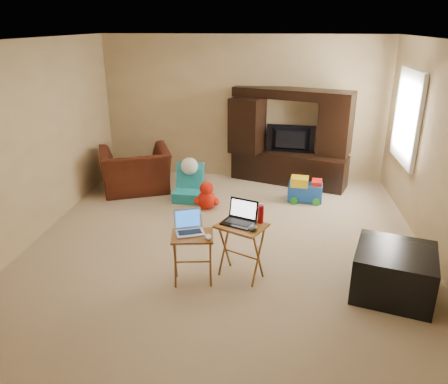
# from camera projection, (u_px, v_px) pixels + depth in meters

# --- Properties ---
(floor) EXTENTS (5.50, 5.50, 0.00)m
(floor) POSITION_uv_depth(u_px,v_px,m) (226.00, 244.00, 5.65)
(floor) COLOR beige
(floor) RESTS_ON ground
(ceiling) EXTENTS (5.50, 5.50, 0.00)m
(ceiling) POSITION_uv_depth(u_px,v_px,m) (226.00, 40.00, 4.74)
(ceiling) COLOR silver
(ceiling) RESTS_ON ground
(wall_back) EXTENTS (5.00, 0.00, 5.00)m
(wall_back) POSITION_uv_depth(u_px,v_px,m) (244.00, 109.00, 7.74)
(wall_back) COLOR tan
(wall_back) RESTS_ON ground
(wall_front) EXTENTS (5.00, 0.00, 5.00)m
(wall_front) POSITION_uv_depth(u_px,v_px,m) (174.00, 274.00, 2.65)
(wall_front) COLOR tan
(wall_front) RESTS_ON ground
(wall_left) EXTENTS (0.00, 5.50, 5.50)m
(wall_left) POSITION_uv_depth(u_px,v_px,m) (28.00, 144.00, 5.47)
(wall_left) COLOR tan
(wall_left) RESTS_ON ground
(wall_right) EXTENTS (0.00, 5.50, 5.50)m
(wall_right) POSITION_uv_depth(u_px,v_px,m) (446.00, 158.00, 4.92)
(wall_right) COLOR tan
(wall_right) RESTS_ON ground
(window_pane) EXTENTS (0.00, 1.20, 1.20)m
(window_pane) POSITION_uv_depth(u_px,v_px,m) (409.00, 117.00, 6.30)
(window_pane) COLOR white
(window_pane) RESTS_ON ground
(window_frame) EXTENTS (0.06, 1.14, 1.34)m
(window_frame) POSITION_uv_depth(u_px,v_px,m) (407.00, 117.00, 6.30)
(window_frame) COLOR white
(window_frame) RESTS_ON ground
(entertainment_center) EXTENTS (2.07, 1.14, 1.65)m
(entertainment_center) POSITION_uv_depth(u_px,v_px,m) (290.00, 137.00, 7.54)
(entertainment_center) COLOR black
(entertainment_center) RESTS_ON floor
(television) EXTENTS (0.84, 0.18, 0.48)m
(television) POSITION_uv_depth(u_px,v_px,m) (290.00, 140.00, 7.52)
(television) COLOR black
(television) RESTS_ON entertainment_center
(recliner) EXTENTS (1.40, 1.33, 0.72)m
(recliner) POSITION_uv_depth(u_px,v_px,m) (136.00, 170.00, 7.31)
(recliner) COLOR #4A1A0F
(recliner) RESTS_ON floor
(child_rocker) EXTENTS (0.47, 0.53, 0.59)m
(child_rocker) POSITION_uv_depth(u_px,v_px,m) (188.00, 183.00, 6.94)
(child_rocker) COLOR teal
(child_rocker) RESTS_ON floor
(plush_toy) EXTENTS (0.40, 0.34, 0.45)m
(plush_toy) POSITION_uv_depth(u_px,v_px,m) (207.00, 195.00, 6.63)
(plush_toy) COLOR red
(plush_toy) RESTS_ON floor
(push_toy) EXTENTS (0.58, 0.44, 0.41)m
(push_toy) POSITION_uv_depth(u_px,v_px,m) (305.00, 189.00, 6.93)
(push_toy) COLOR blue
(push_toy) RESTS_ON floor
(ottoman) EXTENTS (0.97, 0.97, 0.50)m
(ottoman) POSITION_uv_depth(u_px,v_px,m) (394.00, 272.00, 4.54)
(ottoman) COLOR black
(ottoman) RESTS_ON floor
(tray_table_left) EXTENTS (0.49, 0.42, 0.57)m
(tray_table_left) POSITION_uv_depth(u_px,v_px,m) (193.00, 259.00, 4.73)
(tray_table_left) COLOR #955924
(tray_table_left) RESTS_ON floor
(tray_table_right) EXTENTS (0.62, 0.57, 0.64)m
(tray_table_right) POSITION_uv_depth(u_px,v_px,m) (241.00, 251.00, 4.82)
(tray_table_right) COLOR #925F23
(tray_table_right) RESTS_ON floor
(laptop_left) EXTENTS (0.37, 0.34, 0.24)m
(laptop_left) POSITION_uv_depth(u_px,v_px,m) (190.00, 223.00, 4.61)
(laptop_left) COLOR silver
(laptop_left) RESTS_ON tray_table_left
(laptop_right) EXTENTS (0.41, 0.38, 0.24)m
(laptop_right) POSITION_uv_depth(u_px,v_px,m) (238.00, 214.00, 4.68)
(laptop_right) COLOR black
(laptop_right) RESTS_ON tray_table_right
(mouse_left) EXTENTS (0.11, 0.13, 0.05)m
(mouse_left) POSITION_uv_depth(u_px,v_px,m) (208.00, 237.00, 4.53)
(mouse_left) COLOR silver
(mouse_left) RESTS_ON tray_table_left
(mouse_right) EXTENTS (0.11, 0.15, 0.05)m
(mouse_right) POSITION_uv_depth(u_px,v_px,m) (253.00, 228.00, 4.57)
(mouse_right) COLOR #3B3C40
(mouse_right) RESTS_ON tray_table_right
(water_bottle) EXTENTS (0.06, 0.06, 0.20)m
(water_bottle) POSITION_uv_depth(u_px,v_px,m) (261.00, 214.00, 4.72)
(water_bottle) COLOR #B90B11
(water_bottle) RESTS_ON tray_table_right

